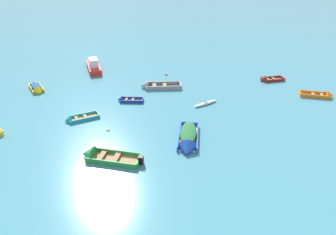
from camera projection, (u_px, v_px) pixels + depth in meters
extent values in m
cube|color=gray|center=(132.00, 101.00, 30.27)|extent=(2.29, 1.03, 0.08)
cube|color=navy|center=(131.00, 102.00, 29.82)|extent=(2.31, 0.26, 0.33)
cube|color=navy|center=(132.00, 98.00, 30.60)|extent=(2.31, 0.26, 0.33)
cube|color=navy|center=(143.00, 100.00, 30.17)|extent=(0.17, 0.87, 0.33)
cone|color=navy|center=(120.00, 100.00, 30.25)|extent=(0.61, 0.89, 0.85)
cube|color=#937047|center=(133.00, 99.00, 30.17)|extent=(0.31, 0.81, 0.03)
cube|color=#937047|center=(126.00, 99.00, 30.20)|extent=(0.31, 0.81, 0.03)
cube|color=#99754C|center=(114.00, 160.00, 21.61)|extent=(3.79, 1.54, 0.11)
cube|color=#288C3D|center=(110.00, 163.00, 20.95)|extent=(3.87, 0.36, 0.42)
cube|color=#288C3D|center=(117.00, 152.00, 22.11)|extent=(3.87, 0.36, 0.42)
cube|color=#288C3D|center=(139.00, 161.00, 21.19)|extent=(0.23, 1.34, 0.42)
cone|color=#288C3D|center=(88.00, 154.00, 21.88)|extent=(0.98, 1.36, 1.30)
cube|color=#937047|center=(116.00, 157.00, 21.45)|extent=(0.49, 1.24, 0.03)
cube|color=#937047|center=(102.00, 155.00, 21.66)|extent=(0.49, 1.24, 0.03)
cube|color=black|center=(141.00, 160.00, 21.09)|extent=(0.39, 0.37, 0.59)
cube|color=#99754C|center=(272.00, 80.00, 35.36)|extent=(2.68, 1.79, 0.08)
cube|color=maroon|center=(275.00, 81.00, 34.84)|extent=(2.47, 0.95, 0.33)
cube|color=maroon|center=(270.00, 77.00, 35.75)|extent=(2.47, 0.95, 0.33)
cube|color=maroon|center=(282.00, 78.00, 35.54)|extent=(0.46, 1.01, 0.33)
cone|color=maroon|center=(262.00, 80.00, 35.03)|extent=(0.91, 1.16, 1.02)
cube|color=#937047|center=(274.00, 78.00, 35.29)|extent=(0.58, 0.99, 0.03)
cube|color=#937047|center=(268.00, 79.00, 35.15)|extent=(0.58, 0.99, 0.03)
ellipsoid|color=white|center=(206.00, 103.00, 29.60)|extent=(2.48, 2.22, 0.26)
torus|color=black|center=(206.00, 102.00, 29.54)|extent=(0.49, 0.49, 0.06)
cube|color=beige|center=(188.00, 138.00, 24.17)|extent=(1.48, 3.86, 0.11)
cube|color=blue|center=(197.00, 137.00, 24.01)|extent=(0.18, 4.00, 0.43)
cube|color=blue|center=(179.00, 136.00, 24.16)|extent=(0.18, 4.00, 0.43)
cube|color=blue|center=(190.00, 124.00, 25.82)|extent=(1.46, 0.18, 0.43)
cone|color=blue|center=(187.00, 151.00, 22.27)|extent=(1.45, 0.95, 1.43)
cube|color=#937047|center=(188.00, 134.00, 24.23)|extent=(1.34, 0.44, 0.03)
cube|color=#937047|center=(188.00, 142.00, 23.21)|extent=(1.34, 0.44, 0.03)
ellipsoid|color=#236633|center=(188.00, 133.00, 23.91)|extent=(1.41, 3.53, 0.42)
cube|color=red|center=(94.00, 67.00, 38.32)|extent=(3.52, 4.99, 0.73)
cone|color=red|center=(91.00, 61.00, 40.39)|extent=(1.54, 1.42, 1.23)
cube|color=white|center=(93.00, 62.00, 37.51)|extent=(1.73, 2.04, 0.98)
cube|color=black|center=(92.00, 59.00, 38.05)|extent=(0.95, 0.58, 0.43)
cube|color=#99754C|center=(314.00, 96.00, 31.39)|extent=(2.91, 1.22, 0.10)
cube|color=orange|center=(313.00, 93.00, 31.78)|extent=(2.97, 0.29, 0.38)
cube|color=orange|center=(316.00, 97.00, 30.86)|extent=(2.97, 0.29, 0.38)
cube|color=orange|center=(300.00, 93.00, 31.59)|extent=(0.19, 1.07, 0.38)
cone|color=orange|center=(330.00, 96.00, 31.03)|extent=(0.76, 1.09, 1.04)
cube|color=#937047|center=(313.00, 94.00, 31.31)|extent=(0.38, 0.99, 0.03)
cube|color=#937047|center=(322.00, 94.00, 31.15)|extent=(0.38, 0.99, 0.03)
cube|color=#4C4C51|center=(163.00, 87.00, 33.40)|extent=(4.02, 2.03, 0.12)
cube|color=gray|center=(163.00, 88.00, 32.70)|extent=(3.95, 0.86, 0.48)
cube|color=gray|center=(163.00, 83.00, 33.92)|extent=(3.95, 0.86, 0.48)
cube|color=gray|center=(180.00, 85.00, 33.42)|extent=(0.40, 1.37, 0.48)
cone|color=gray|center=(144.00, 86.00, 33.19)|extent=(1.16, 1.49, 1.34)
cube|color=#937047|center=(165.00, 85.00, 33.28)|extent=(0.65, 1.31, 0.03)
cube|color=#937047|center=(154.00, 85.00, 33.22)|extent=(0.65, 1.31, 0.03)
cube|color=#99754C|center=(84.00, 118.00, 27.08)|extent=(2.68, 2.24, 0.08)
cube|color=teal|center=(85.00, 120.00, 26.63)|extent=(2.28, 1.57, 0.32)
cube|color=teal|center=(82.00, 115.00, 27.43)|extent=(2.28, 1.57, 0.32)
cube|color=teal|center=(98.00, 114.00, 27.55)|extent=(0.65, 0.89, 0.32)
cone|color=teal|center=(68.00, 120.00, 26.47)|extent=(1.06, 1.16, 0.98)
cube|color=#937047|center=(85.00, 116.00, 27.05)|extent=(0.75, 0.92, 0.03)
cube|color=#937047|center=(76.00, 118.00, 26.75)|extent=(0.75, 0.92, 0.03)
cube|color=#99754C|center=(37.00, 89.00, 32.95)|extent=(2.46, 2.63, 0.09)
cube|color=yellow|center=(41.00, 87.00, 33.14)|extent=(1.80, 2.09, 0.37)
cube|color=yellow|center=(31.00, 89.00, 32.62)|extent=(1.80, 2.09, 0.37)
cube|color=yellow|center=(34.00, 84.00, 33.87)|extent=(0.89, 0.79, 0.37)
cone|color=yellow|center=(39.00, 92.00, 31.84)|extent=(1.20, 1.15, 1.05)
cube|color=#937047|center=(36.00, 87.00, 32.95)|extent=(0.93, 0.85, 0.03)
ellipsoid|color=#19478C|center=(36.00, 86.00, 32.74)|extent=(2.28, 2.43, 0.28)
sphere|color=silver|center=(108.00, 130.00, 25.31)|extent=(0.34, 0.34, 0.34)
sphere|color=red|center=(166.00, 75.00, 36.88)|extent=(0.36, 0.36, 0.36)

